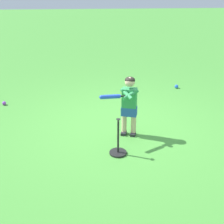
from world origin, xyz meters
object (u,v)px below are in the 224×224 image
object	(u,v)px
play_ball_behind_batter	(177,86)
batting_tee	(118,148)
child_batter	(128,101)
play_ball_far_left	(4,103)

from	to	relation	value
play_ball_behind_batter	batting_tee	size ratio (longest dim) A/B	0.15
child_batter	play_ball_behind_batter	xyz separation A→B (m)	(2.33, -1.50, -0.60)
play_ball_behind_batter	play_ball_far_left	distance (m)	4.14
batting_tee	play_ball_behind_batter	bearing A→B (deg)	-30.36
child_batter	play_ball_far_left	size ratio (longest dim) A/B	12.70
child_batter	play_ball_far_left	xyz separation A→B (m)	(1.53, 2.56, -0.61)
play_ball_behind_batter	batting_tee	world-z (taller)	batting_tee
child_batter	play_ball_behind_batter	size ratio (longest dim) A/B	11.70
child_batter	play_ball_far_left	bearing A→B (deg)	59.13
play_ball_behind_batter	play_ball_far_left	world-z (taller)	play_ball_behind_batter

